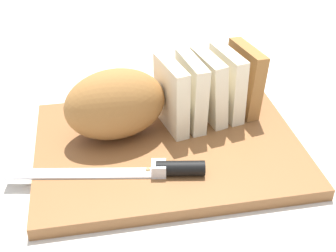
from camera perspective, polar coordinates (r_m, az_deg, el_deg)
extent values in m
plane|color=beige|center=(0.70, 0.00, -3.29)|extent=(3.00, 3.00, 0.00)
cube|color=brown|center=(0.70, 0.00, -2.68)|extent=(0.41, 0.31, 0.02)
ellipsoid|color=#996633|center=(0.68, -6.62, 2.70)|extent=(0.16, 0.11, 0.11)
cube|color=beige|center=(0.70, 0.41, 3.84)|extent=(0.04, 0.09, 0.11)
cube|color=beige|center=(0.71, 2.87, 4.30)|extent=(0.03, 0.09, 0.11)
cube|color=beige|center=(0.73, 5.12, 4.89)|extent=(0.04, 0.09, 0.11)
cube|color=beige|center=(0.74, 7.37, 5.35)|extent=(0.04, 0.09, 0.11)
cube|color=#996633|center=(0.76, 9.48, 5.84)|extent=(0.04, 0.09, 0.11)
cube|color=silver|center=(0.64, -10.75, -5.88)|extent=(0.21, 0.07, 0.00)
cylinder|color=black|center=(0.63, 1.92, -5.26)|extent=(0.07, 0.03, 0.02)
cube|color=silver|center=(0.63, -1.17, -5.36)|extent=(0.02, 0.03, 0.02)
sphere|color=tan|center=(0.74, -2.23, 0.87)|extent=(0.00, 0.00, 0.00)
sphere|color=tan|center=(0.64, -2.53, -5.50)|extent=(0.01, 0.01, 0.01)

